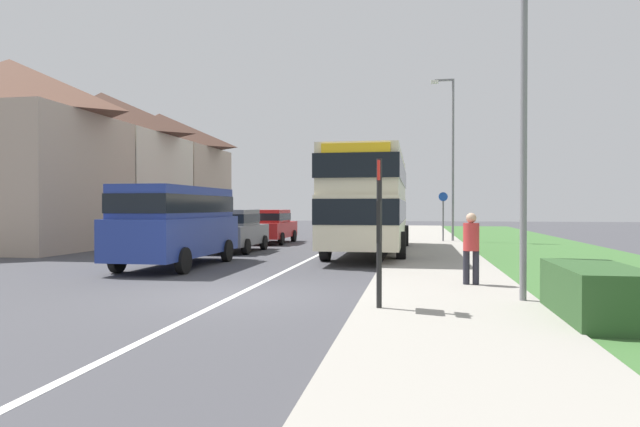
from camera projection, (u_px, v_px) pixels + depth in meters
ground_plane at (236, 295)px, 11.26m from camera, size 120.00×120.00×0.00m
lane_marking_centre at (310, 259)px, 19.14m from camera, size 0.14×60.00×0.01m
pavement_near_side at (436, 265)px, 16.45m from camera, size 3.20×68.00×0.12m
grass_verge_seaward at (591, 269)px, 15.72m from camera, size 6.00×68.00×0.08m
roadside_hedge at (596, 296)px, 8.39m from camera, size 1.10×2.49×0.90m
double_decker_bus at (370, 198)px, 20.98m from camera, size 2.80×10.39×3.70m
parked_van_blue at (177, 220)px, 16.63m from camera, size 2.11×5.59×2.39m
parked_car_grey at (235, 229)px, 22.10m from camera, size 1.88×3.94×1.69m
parked_car_red at (271, 225)px, 27.32m from camera, size 1.88×4.29×1.66m
pedestrian_at_stop at (471, 245)px, 11.97m from camera, size 0.34×0.34×1.67m
bus_stop_sign at (379, 222)px, 9.20m from camera, size 0.09×0.52×2.60m
cycle_route_sign at (443, 214)px, 27.15m from camera, size 0.44×0.08×2.52m
street_lamp_near at (518, 65)px, 9.91m from camera, size 1.14×0.20×7.57m
street_lamp_mid at (451, 150)px, 27.48m from camera, size 1.14×0.20×8.15m
house_terrace_far_side at (101, 166)px, 30.16m from camera, size 7.75×20.57×8.04m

